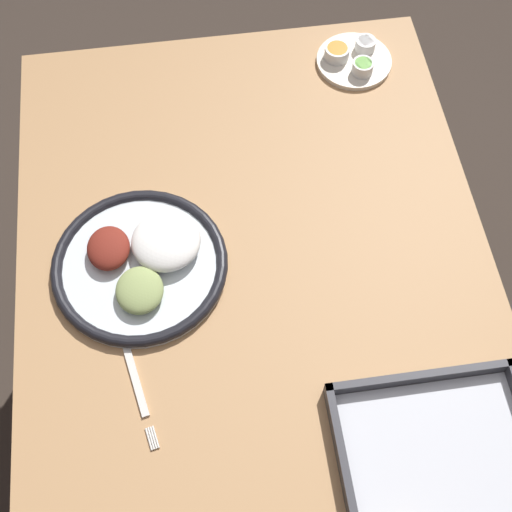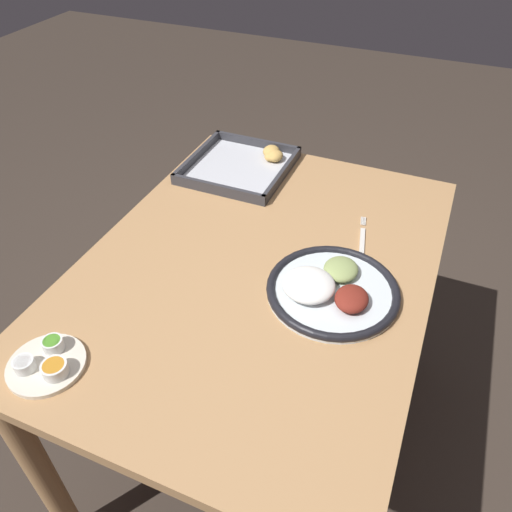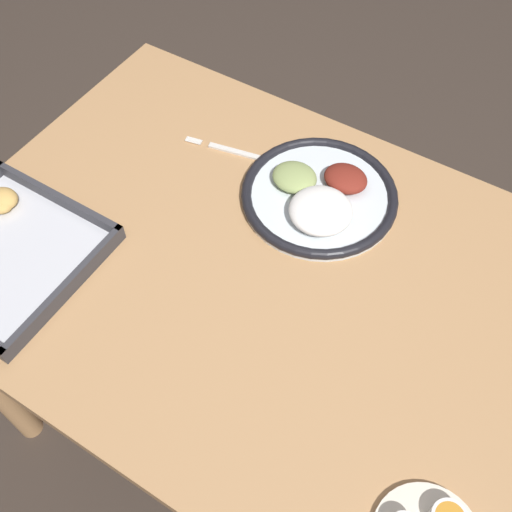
% 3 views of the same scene
% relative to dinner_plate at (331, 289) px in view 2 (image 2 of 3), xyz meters
% --- Properties ---
extents(ground_plane, '(8.00, 8.00, 0.00)m').
position_rel_dinner_plate_xyz_m(ground_plane, '(0.03, 0.19, -0.78)').
color(ground_plane, '#382D26').
extents(dining_table, '(1.11, 0.82, 0.76)m').
position_rel_dinner_plate_xyz_m(dining_table, '(0.03, 0.19, -0.14)').
color(dining_table, '#AD7F51').
rests_on(dining_table, ground_plane).
extents(dinner_plate, '(0.30, 0.30, 0.05)m').
position_rel_dinner_plate_xyz_m(dinner_plate, '(0.00, 0.00, 0.00)').
color(dinner_plate, silver).
rests_on(dinner_plate, dining_table).
extents(fork, '(0.20, 0.05, 0.00)m').
position_rel_dinner_plate_xyz_m(fork, '(0.20, -0.02, -0.01)').
color(fork, silver).
rests_on(fork, dining_table).
extents(saucer_plate, '(0.15, 0.15, 0.04)m').
position_rel_dinner_plate_xyz_m(saucer_plate, '(-0.41, 0.45, -0.00)').
color(saucer_plate, beige).
rests_on(saucer_plate, dining_table).
extents(baking_tray, '(0.31, 0.30, 0.04)m').
position_rel_dinner_plate_xyz_m(baking_tray, '(0.43, 0.40, -0.00)').
color(baking_tray, '#333338').
rests_on(baking_tray, dining_table).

